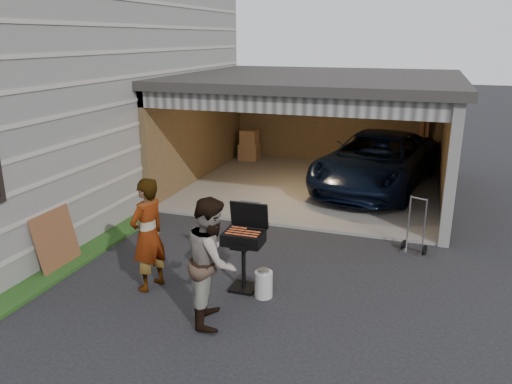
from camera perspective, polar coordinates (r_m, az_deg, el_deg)
ground at (r=7.70m, az=-9.84°, el=-12.35°), size 80.00×80.00×0.00m
house at (r=13.59m, az=-25.30°, el=11.35°), size 7.00×11.00×5.50m
garage at (r=13.02m, az=7.17°, el=8.73°), size 6.80×6.30×2.90m
minivan at (r=13.14m, az=13.59°, el=3.25°), size 3.16×5.35×1.39m
woman at (r=7.81m, az=-12.26°, el=-4.79°), size 0.58×0.74×1.79m
man at (r=6.81m, az=-5.02°, el=-7.82°), size 0.91×1.04×1.79m
bbq_grill at (r=7.65m, az=-1.36°, el=-5.56°), size 0.61×0.53×1.35m
propane_tank at (r=7.66m, az=0.87°, el=-10.50°), size 0.35×0.35×0.41m
plywood_panel at (r=9.10m, az=-21.88°, el=-5.12°), size 0.25×0.91×1.00m
hand_truck at (r=9.56m, az=17.57°, el=-5.51°), size 0.47×0.43×1.06m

